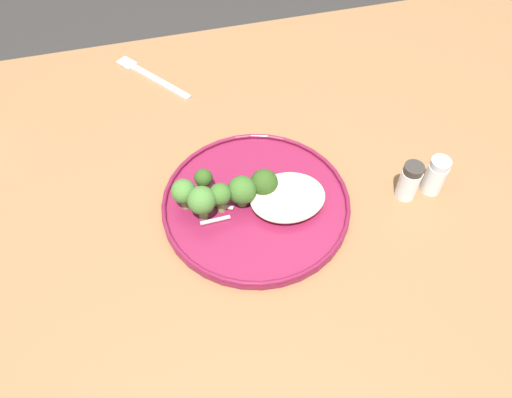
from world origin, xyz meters
TOP-DOWN VIEW (x-y plane):
  - ground at (0.00, 0.00)m, footprint 6.00×6.00m
  - wooden_dining_table at (0.00, 0.00)m, footprint 1.40×1.00m
  - dinner_plate at (0.05, -0.02)m, footprint 0.29×0.29m
  - noodle_bed at (0.01, -0.01)m, footprint 0.12×0.10m
  - seared_scallop_left_edge at (0.05, -0.03)m, footprint 0.03×0.03m
  - seared_scallop_on_noodles at (0.03, -0.05)m, footprint 0.02×0.02m
  - seared_scallop_rear_pale at (0.02, -0.01)m, footprint 0.03×0.03m
  - seared_scallop_tiny_bay at (-0.02, 0.01)m, footprint 0.03×0.03m
  - seared_scallop_large_seared at (-0.01, -0.02)m, footprint 0.03×0.03m
  - broccoli_floret_small_sprig at (0.16, -0.04)m, footprint 0.04×0.04m
  - broccoli_floret_beside_noodles at (0.12, -0.06)m, footprint 0.03×0.03m
  - broccoli_floret_split_head at (0.04, -0.03)m, footprint 0.04×0.04m
  - broccoli_floret_right_tilted at (0.11, -0.02)m, footprint 0.03×0.03m
  - broccoli_floret_front_edge at (0.07, -0.02)m, footprint 0.04×0.04m
  - broccoli_floret_left_leaning at (0.14, -0.01)m, footprint 0.04×0.04m
  - onion_sliver_curled_piece at (0.11, -0.03)m, footprint 0.05×0.03m
  - onion_sliver_long_sliver at (0.12, 0.00)m, footprint 0.05×0.01m
  - dinner_fork at (0.17, -0.37)m, footprint 0.13×0.16m
  - salt_shaker at (-0.23, 0.02)m, footprint 0.03×0.03m
  - pepper_shaker at (-0.18, 0.02)m, footprint 0.03×0.03m

SIDE VIEW (x-z plane):
  - ground at x=0.00m, z-range 0.00..0.00m
  - wooden_dining_table at x=0.00m, z-range 0.29..1.03m
  - dinner_fork at x=0.17m, z-range 0.74..0.74m
  - dinner_plate at x=0.05m, z-range 0.74..0.76m
  - onion_sliver_curled_piece at x=0.11m, z-range 0.75..0.76m
  - onion_sliver_long_sliver at x=0.12m, z-range 0.75..0.76m
  - seared_scallop_large_seared at x=-0.01m, z-range 0.75..0.77m
  - seared_scallop_tiny_bay at x=-0.02m, z-range 0.75..0.77m
  - seared_scallop_left_edge at x=0.05m, z-range 0.75..0.77m
  - seared_scallop_on_noodles at x=0.03m, z-range 0.75..0.77m
  - seared_scallop_rear_pale at x=0.02m, z-range 0.75..0.77m
  - noodle_bed at x=0.01m, z-range 0.75..0.78m
  - salt_shaker at x=-0.23m, z-range 0.74..0.81m
  - pepper_shaker at x=-0.18m, z-range 0.74..0.81m
  - broccoli_floret_beside_noodles at x=0.12m, z-range 0.76..0.80m
  - broccoli_floret_front_edge at x=0.07m, z-range 0.75..0.81m
  - broccoli_floret_split_head at x=0.04m, z-range 0.76..0.81m
  - broccoli_floret_small_sprig at x=0.16m, z-range 0.76..0.81m
  - broccoli_floret_right_tilted at x=0.11m, z-range 0.76..0.81m
  - broccoli_floret_left_leaning at x=0.14m, z-range 0.76..0.82m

